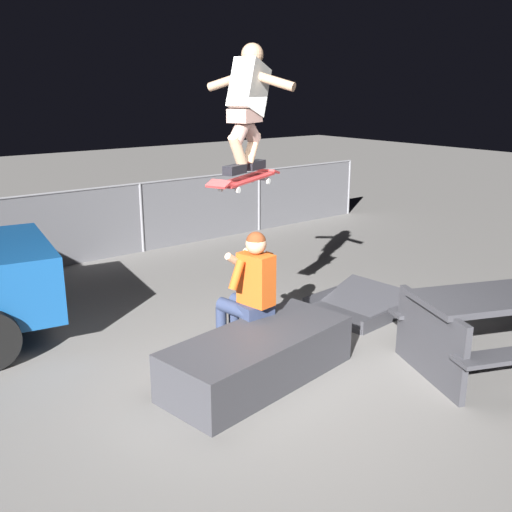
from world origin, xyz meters
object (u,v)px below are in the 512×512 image
(person_sitting_on_ledge, at_px, (248,288))
(picnic_table_back, at_px, (504,318))
(skater_airborne, at_px, (248,102))
(ledge_box_main, at_px, (258,357))
(kicker_ramp, at_px, (357,307))
(skateboard, at_px, (245,180))

(person_sitting_on_ledge, bearing_deg, picnic_table_back, -44.64)
(person_sitting_on_ledge, height_order, skater_airborne, skater_airborne)
(skater_airborne, bearing_deg, ledge_box_main, -118.45)
(skater_airborne, bearing_deg, kicker_ramp, 3.24)
(skater_airborne, distance_m, picnic_table_back, 3.11)
(skateboard, distance_m, kicker_ramp, 2.45)
(picnic_table_back, bearing_deg, skater_airborne, 134.60)
(ledge_box_main, bearing_deg, skateboard, 65.44)
(skater_airborne, height_order, picnic_table_back, skater_airborne)
(ledge_box_main, height_order, picnic_table_back, picnic_table_back)
(picnic_table_back, bearing_deg, person_sitting_on_ledge, 135.36)
(skateboard, xyz_separation_m, skater_airborne, (0.05, 0.02, 0.69))
(skateboard, xyz_separation_m, picnic_table_back, (1.75, -1.70, -1.27))
(ledge_box_main, distance_m, skateboard, 1.63)
(kicker_ramp, xyz_separation_m, picnic_table_back, (0.00, -1.82, 0.44))
(skateboard, bearing_deg, picnic_table_back, -44.16)
(skateboard, relative_size, picnic_table_back, 0.49)
(person_sitting_on_ledge, xyz_separation_m, skater_airborne, (0.02, 0.02, 1.75))
(person_sitting_on_ledge, bearing_deg, skater_airborne, 47.15)
(ledge_box_main, distance_m, person_sitting_on_ledge, 0.72)
(skateboard, height_order, picnic_table_back, skateboard)
(kicker_ramp, height_order, picnic_table_back, picnic_table_back)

